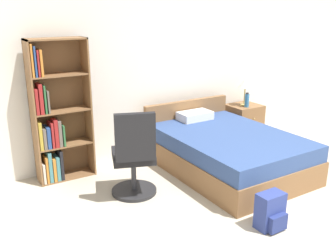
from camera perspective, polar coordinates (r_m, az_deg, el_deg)
name	(u,v)px	position (r m, az deg, el deg)	size (l,w,h in m)	color
wall_back	(155,67)	(5.59, -2.05, 8.93)	(9.00, 0.06, 2.60)	white
bookshelf	(55,119)	(4.88, -16.87, 1.03)	(0.71, 0.29, 1.80)	brown
bed	(225,150)	(5.19, 8.68, -3.66)	(1.47, 2.06, 0.78)	brown
office_chair	(134,158)	(4.33, -5.19, -4.87)	(0.63, 0.68, 1.07)	#232326
nightstand	(243,122)	(6.46, 11.40, 0.62)	(0.52, 0.50, 0.59)	brown
table_lamp	(245,85)	(6.30, 11.70, 6.18)	(0.22, 0.22, 0.45)	tan
water_bottle	(247,100)	(6.23, 11.94, 3.86)	(0.07, 0.07, 0.24)	teal
backpack_blue	(271,212)	(3.98, 15.38, -12.50)	(0.28, 0.23, 0.38)	navy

